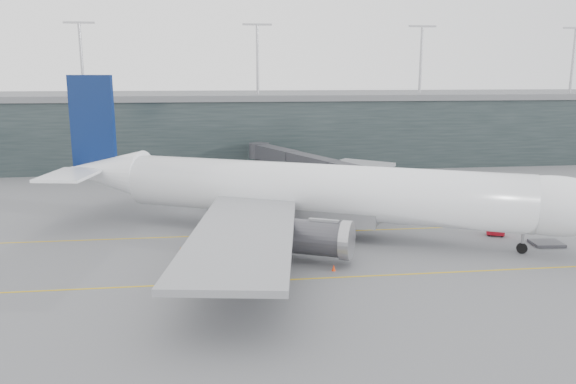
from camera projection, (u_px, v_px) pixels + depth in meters
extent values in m
plane|color=slate|center=(248.00, 226.00, 72.90)|extent=(320.00, 320.00, 0.00)
cube|color=gold|center=(250.00, 234.00, 69.02)|extent=(160.00, 0.25, 0.02)
cube|color=gold|center=(260.00, 281.00, 53.49)|extent=(160.00, 0.25, 0.02)
cube|color=gold|center=(271.00, 193.00, 92.93)|extent=(0.25, 60.00, 0.02)
cube|color=black|center=(233.00, 129.00, 127.75)|extent=(240.00, 35.00, 14.00)
cube|color=#5C5E61|center=(232.00, 95.00, 126.18)|extent=(240.00, 36.00, 1.20)
cylinder|color=#9E9EA3|center=(82.00, 60.00, 111.25)|extent=(0.60, 0.60, 14.00)
cylinder|color=#9E9EA3|center=(258.00, 61.00, 115.57)|extent=(0.60, 0.60, 14.00)
cylinder|color=#9E9EA3|center=(421.00, 61.00, 119.88)|extent=(0.60, 0.60, 14.00)
cylinder|color=#9E9EA3|center=(573.00, 62.00, 124.19)|extent=(0.60, 0.60, 14.00)
cylinder|color=white|center=(319.00, 191.00, 67.48)|extent=(46.60, 26.27, 6.52)
ellipsoid|color=white|center=(552.00, 206.00, 59.83)|extent=(15.16, 11.67, 6.52)
cone|color=white|center=(106.00, 172.00, 76.22)|extent=(13.12, 10.54, 6.26)
cube|color=gray|center=(310.00, 210.00, 68.31)|extent=(17.47, 11.85, 2.10)
cube|color=gray|center=(244.00, 233.00, 53.44)|extent=(14.07, 31.58, 0.58)
cylinder|color=#3E3E44|center=(314.00, 238.00, 58.13)|extent=(8.22, 6.44, 3.68)
cube|color=gray|center=(326.00, 175.00, 83.82)|extent=(27.11, 29.23, 0.58)
cylinder|color=#3E3E44|center=(352.00, 198.00, 76.75)|extent=(8.22, 6.44, 3.68)
cube|color=#091A4D|center=(92.00, 123.00, 75.32)|extent=(6.42, 3.35, 12.61)
cube|color=white|center=(70.00, 175.00, 71.04)|extent=(7.32, 10.31, 0.37)
cube|color=white|center=(123.00, 161.00, 81.82)|extent=(10.50, 10.97, 0.37)
cylinder|color=black|center=(522.00, 248.00, 61.64)|extent=(1.23, 0.87, 1.16)
cylinder|color=#9E9EA3|center=(522.00, 241.00, 61.48)|extent=(0.32, 0.32, 2.73)
cylinder|color=black|center=(272.00, 238.00, 65.03)|extent=(1.46, 1.05, 1.37)
cylinder|color=black|center=(297.00, 217.00, 74.44)|extent=(1.46, 1.05, 1.37)
cube|color=#2F3035|center=(396.00, 184.00, 75.45)|extent=(4.22, 4.42, 2.70)
cube|color=#2F3035|center=(359.00, 175.00, 82.19)|extent=(7.22, 12.47, 2.41)
cube|color=#2F3035|center=(312.00, 164.00, 92.74)|extent=(7.44, 12.57, 2.51)
cube|color=#2F3035|center=(275.00, 154.00, 103.30)|extent=(7.66, 12.66, 2.61)
cylinder|color=#9E9EA3|center=(356.00, 194.00, 83.38)|extent=(0.48, 0.48, 3.67)
cube|color=#3E3E44|center=(355.00, 204.00, 83.69)|extent=(2.35, 2.10, 0.68)
cylinder|color=#2F3035|center=(335.00, 147.00, 113.68)|extent=(3.86, 3.86, 2.90)
cylinder|color=#2F3035|center=(335.00, 162.00, 114.32)|extent=(1.74, 1.74, 3.48)
cube|color=#9D0B17|center=(496.00, 229.00, 68.29)|extent=(2.42, 2.04, 1.22)
cylinder|color=black|center=(489.00, 235.00, 68.19)|extent=(0.40, 0.28, 0.38)
cylinder|color=black|center=(502.00, 236.00, 67.76)|extent=(0.40, 0.28, 0.38)
cylinder|color=black|center=(489.00, 233.00, 69.07)|extent=(0.40, 0.28, 0.38)
cylinder|color=black|center=(502.00, 234.00, 68.64)|extent=(0.40, 0.28, 0.38)
cube|color=#36363B|center=(546.00, 243.00, 64.72)|extent=(3.62, 3.01, 0.34)
cube|color=#3E3E44|center=(214.00, 210.00, 80.93)|extent=(2.06, 1.66, 0.20)
cube|color=silver|center=(214.00, 204.00, 80.74)|extent=(1.65, 1.55, 1.52)
cube|color=#254A93|center=(214.00, 198.00, 80.58)|extent=(1.70, 1.61, 0.08)
cube|color=#3E3E44|center=(220.00, 205.00, 84.17)|extent=(2.09, 1.84, 0.18)
cube|color=silver|center=(220.00, 199.00, 84.01)|extent=(1.72, 1.66, 1.34)
cube|color=#254A93|center=(220.00, 195.00, 83.86)|extent=(1.78, 1.71, 0.07)
cube|color=#3E3E44|center=(248.00, 207.00, 82.61)|extent=(1.91, 1.58, 0.18)
cube|color=#B2B6BF|center=(248.00, 202.00, 82.44)|extent=(1.54, 1.46, 1.37)
cube|color=#254A93|center=(248.00, 197.00, 82.29)|extent=(1.59, 1.51, 0.07)
cone|color=orange|center=(502.00, 225.00, 72.19)|extent=(0.44, 0.44, 0.70)
cone|color=#EF370D|center=(334.00, 268.00, 56.18)|extent=(0.40, 0.40, 0.63)
cone|color=orange|center=(295.00, 201.00, 85.58)|extent=(0.44, 0.44, 0.70)
cone|color=#CA6B0B|center=(181.00, 250.00, 61.88)|extent=(0.41, 0.41, 0.66)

